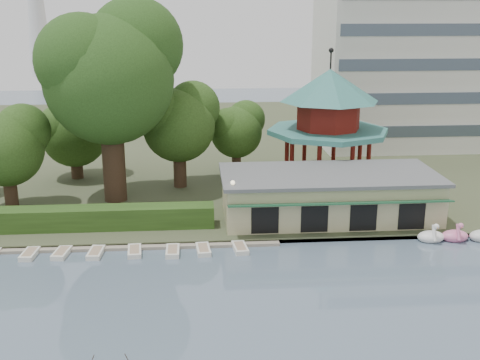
{
  "coord_description": "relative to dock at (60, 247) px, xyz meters",
  "views": [
    {
      "loc": [
        -1.47,
        -26.84,
        18.04
      ],
      "look_at": [
        2.0,
        18.0,
        5.0
      ],
      "focal_mm": 45.0,
      "sensor_mm": 36.0,
      "label": 1
    }
  ],
  "objects": [
    {
      "name": "shore",
      "position": [
        12.0,
        34.8,
        0.08
      ],
      "size": [
        220.0,
        70.0,
        0.4
      ],
      "primitive_type": "cube",
      "color": "#424930",
      "rests_on": "ground"
    },
    {
      "name": "embankment",
      "position": [
        12.0,
        0.1,
        0.03
      ],
      "size": [
        220.0,
        0.6,
        0.3
      ],
      "primitive_type": "cube",
      "color": "gray",
      "rests_on": "ground"
    },
    {
      "name": "dock",
      "position": [
        0.0,
        0.0,
        0.0
      ],
      "size": [
        34.0,
        1.6,
        0.24
      ],
      "primitive_type": "cube",
      "color": "gray",
      "rests_on": "ground"
    },
    {
      "name": "boathouse",
      "position": [
        22.0,
        4.77,
        2.25
      ],
      "size": [
        18.6,
        9.39,
        3.9
      ],
      "color": "tan",
      "rests_on": "shore"
    },
    {
      "name": "pavilion",
      "position": [
        24.0,
        14.8,
        7.36
      ],
      "size": [
        12.4,
        12.4,
        13.5
      ],
      "color": "tan",
      "rests_on": "shore"
    },
    {
      "name": "office_building",
      "position": [
        44.67,
        31.8,
        9.61
      ],
      "size": [
        38.0,
        18.0,
        20.0
      ],
      "color": "silver",
      "rests_on": "shore"
    },
    {
      "name": "hedge",
      "position": [
        -3.0,
        3.3,
        1.18
      ],
      "size": [
        30.0,
        2.0,
        1.8
      ],
      "primitive_type": "cube",
      "color": "#2C4C19",
      "rests_on": "shore"
    },
    {
      "name": "lamp_post",
      "position": [
        13.5,
        1.8,
        3.22
      ],
      "size": [
        0.36,
        0.36,
        4.28
      ],
      "color": "black",
      "rests_on": "shore"
    },
    {
      "name": "big_tree",
      "position": [
        3.16,
        10.99,
        12.52
      ],
      "size": [
        12.82,
        11.95,
        18.59
      ],
      "color": "#3A281C",
      "rests_on": "shore"
    },
    {
      "name": "small_trees",
      "position": [
        -1.39,
        14.16,
        6.04
      ],
      "size": [
        39.41,
        16.89,
        10.56
      ],
      "color": "#3A281C",
      "rests_on": "shore"
    },
    {
      "name": "moored_rowboats",
      "position": [
        -0.69,
        -1.35,
        0.06
      ],
      "size": [
        29.94,
        2.66,
        0.36
      ],
      "color": "silver",
      "rests_on": "ground"
    }
  ]
}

